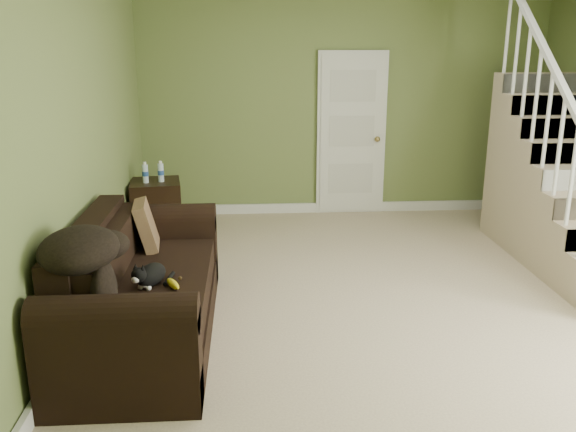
{
  "coord_description": "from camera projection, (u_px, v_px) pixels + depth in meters",
  "views": [
    {
      "loc": [
        -1.19,
        -4.8,
        2.15
      ],
      "look_at": [
        -0.86,
        0.12,
        0.71
      ],
      "focal_mm": 38.0,
      "sensor_mm": 36.0,
      "label": 1
    }
  ],
  "objects": [
    {
      "name": "floor",
      "position": [
        388.0,
        297.0,
        5.28
      ],
      "size": [
        5.0,
        5.5,
        0.01
      ],
      "primitive_type": "cube",
      "color": "tan",
      "rests_on": "ground"
    },
    {
      "name": "wall_back",
      "position": [
        343.0,
        110.0,
        7.55
      ],
      "size": [
        5.0,
        0.04,
        2.6
      ],
      "primitive_type": "cube",
      "color": "olive",
      "rests_on": "floor"
    },
    {
      "name": "wall_front",
      "position": [
        568.0,
        276.0,
        2.28
      ],
      "size": [
        5.0,
        0.04,
        2.6
      ],
      "primitive_type": "cube",
      "color": "olive",
      "rests_on": "floor"
    },
    {
      "name": "wall_left",
      "position": [
        80.0,
        152.0,
        4.76
      ],
      "size": [
        0.04,
        5.5,
        2.6
      ],
      "primitive_type": "cube",
      "color": "olive",
      "rests_on": "floor"
    },
    {
      "name": "baseboard_back",
      "position": [
        341.0,
        207.0,
        7.87
      ],
      "size": [
        5.0,
        0.04,
        0.12
      ],
      "primitive_type": "cube",
      "color": "white",
      "rests_on": "floor"
    },
    {
      "name": "baseboard_left",
      "position": [
        98.0,
        298.0,
        5.11
      ],
      "size": [
        0.04,
        5.5,
        0.12
      ],
      "primitive_type": "cube",
      "color": "white",
      "rests_on": "floor"
    },
    {
      "name": "door",
      "position": [
        351.0,
        134.0,
        7.6
      ],
      "size": [
        0.86,
        0.12,
        2.02
      ],
      "color": "white",
      "rests_on": "floor"
    },
    {
      "name": "staircase",
      "position": [
        564.0,
        194.0,
        6.15
      ],
      "size": [
        1.0,
        2.51,
        2.82
      ],
      "color": "tan",
      "rests_on": "floor"
    },
    {
      "name": "sofa",
      "position": [
        139.0,
        294.0,
        4.51
      ],
      "size": [
        0.96,
        2.23,
        0.88
      ],
      "color": "black",
      "rests_on": "floor"
    },
    {
      "name": "side_table",
      "position": [
        156.0,
        209.0,
        6.79
      ],
      "size": [
        0.61,
        0.61,
        0.87
      ],
      "rotation": [
        0.0,
        0.0,
        0.14
      ],
      "color": "black",
      "rests_on": "floor"
    },
    {
      "name": "cat",
      "position": [
        151.0,
        275.0,
        4.27
      ],
      "size": [
        0.26,
        0.44,
        0.21
      ],
      "rotation": [
        0.0,
        0.0,
        -0.41
      ],
      "color": "black",
      "rests_on": "sofa"
    },
    {
      "name": "banana",
      "position": [
        173.0,
        284.0,
        4.26
      ],
      "size": [
        0.14,
        0.2,
        0.05
      ],
      "primitive_type": "ellipsoid",
      "rotation": [
        0.0,
        0.0,
        0.48
      ],
      "color": "yellow",
      "rests_on": "sofa"
    },
    {
      "name": "throw_pillow",
      "position": [
        146.0,
        225.0,
        5.04
      ],
      "size": [
        0.23,
        0.41,
        0.41
      ],
      "primitive_type": "cube",
      "rotation": [
        0.0,
        -0.24,
        0.11
      ],
      "color": "#503020",
      "rests_on": "sofa"
    },
    {
      "name": "throw_blanket",
      "position": [
        79.0,
        249.0,
        3.74
      ],
      "size": [
        0.64,
        0.74,
        0.26
      ],
      "primitive_type": "ellipsoid",
      "rotation": [
        0.0,
        0.0,
        0.32
      ],
      "color": "black",
      "rests_on": "sofa"
    }
  ]
}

